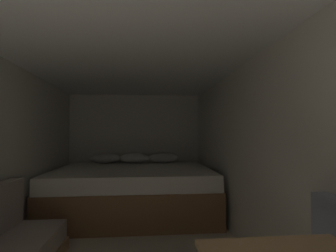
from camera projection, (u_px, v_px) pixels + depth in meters
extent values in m
cube|color=silver|center=(135.00, 146.00, 5.16)|extent=(2.67, 0.05, 2.06)
cube|color=silver|center=(261.00, 158.00, 2.52)|extent=(0.05, 5.51, 2.06)
cube|color=white|center=(127.00, 48.00, 2.43)|extent=(2.67, 5.51, 0.05)
cube|color=brown|center=(133.00, 197.00, 4.12)|extent=(2.45, 1.89, 0.50)
cube|color=white|center=(133.00, 175.00, 4.13)|extent=(2.41, 1.85, 0.22)
ellipsoid|color=white|center=(105.00, 158.00, 4.82)|extent=(0.57, 0.32, 0.18)
ellipsoid|color=white|center=(164.00, 158.00, 4.92)|extent=(0.57, 0.32, 0.18)
ellipsoid|color=white|center=(135.00, 158.00, 4.87)|extent=(0.57, 0.32, 0.18)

